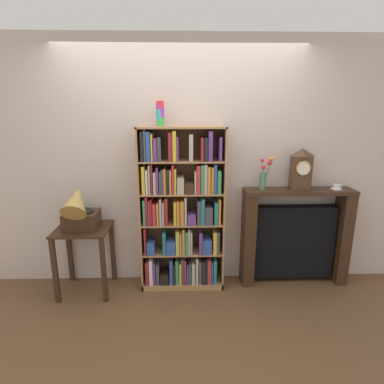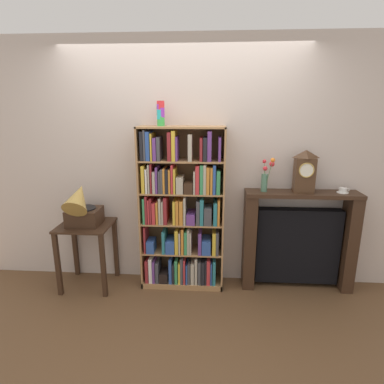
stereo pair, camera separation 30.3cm
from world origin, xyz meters
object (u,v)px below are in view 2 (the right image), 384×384
Objects in this scene: gramophone at (81,207)px; flower_vase at (266,176)px; teacup_with_saucer at (343,190)px; side_table_left at (87,240)px; mantel_clock at (305,171)px; bookshelf at (182,215)px; cup_stack at (161,113)px; fireplace_mantel at (298,241)px.

flower_vase is at bearing 5.30° from gramophone.
gramophone reaches higher than teacup_with_saucer.
gramophone is at bearing -90.00° from side_table_left.
side_table_left is at bearing -176.46° from flower_vase.
gramophone is 2.27m from mantel_clock.
bookshelf is at bearing 4.85° from side_table_left.
cup_stack reaches higher than side_table_left.
flower_vase is (1.86, 0.17, 0.31)m from gramophone.
bookshelf reaches higher than mantel_clock.
bookshelf is 0.95m from flower_vase.
fireplace_mantel is at bearing 4.90° from gramophone.
cup_stack is 0.47× the size of gramophone.
cup_stack is 1.53m from mantel_clock.
gramophone is at bearing -168.10° from cup_stack.
cup_stack reaches higher than fireplace_mantel.
fireplace_mantel is 0.69m from teacup_with_saucer.
fireplace_mantel is 9.44× the size of teacup_with_saucer.
cup_stack is 1.22m from flower_vase.
teacup_with_saucer is at bearing -0.23° from flower_vase.
gramophone reaches higher than side_table_left.
gramophone is 1.90m from flower_vase.
mantel_clock reaches higher than flower_vase.
bookshelf is at bearing -7.68° from cup_stack.
bookshelf is 1.03m from gramophone.
fireplace_mantel is (2.24, 0.13, -0.00)m from side_table_left.
teacup_with_saucer is (2.63, 0.17, 0.17)m from gramophone.
cup_stack is 1.55m from side_table_left.
side_table_left is (-1.01, -0.09, -0.27)m from bookshelf.
gramophone is 2.29m from fireplace_mantel.
fireplace_mantel is (2.24, 0.19, -0.39)m from gramophone.
gramophone is 1.20× the size of mantel_clock.
mantel_clock is (1.43, -0.00, -0.56)m from cup_stack.
bookshelf is 1.32m from mantel_clock.
bookshelf reaches higher than flower_vase.
fireplace_mantel is 0.76m from mantel_clock.
mantel_clock is (1.23, 0.02, 0.48)m from bookshelf.
teacup_with_saucer is (1.62, 0.03, 0.29)m from bookshelf.
mantel_clock is at bearing -100.59° from fireplace_mantel.
cup_stack is at bearing 7.94° from side_table_left.
bookshelf is 1.05m from side_table_left.
cup_stack reaches higher than mantel_clock.
teacup_with_saucer is (0.39, 0.00, -0.19)m from mantel_clock.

